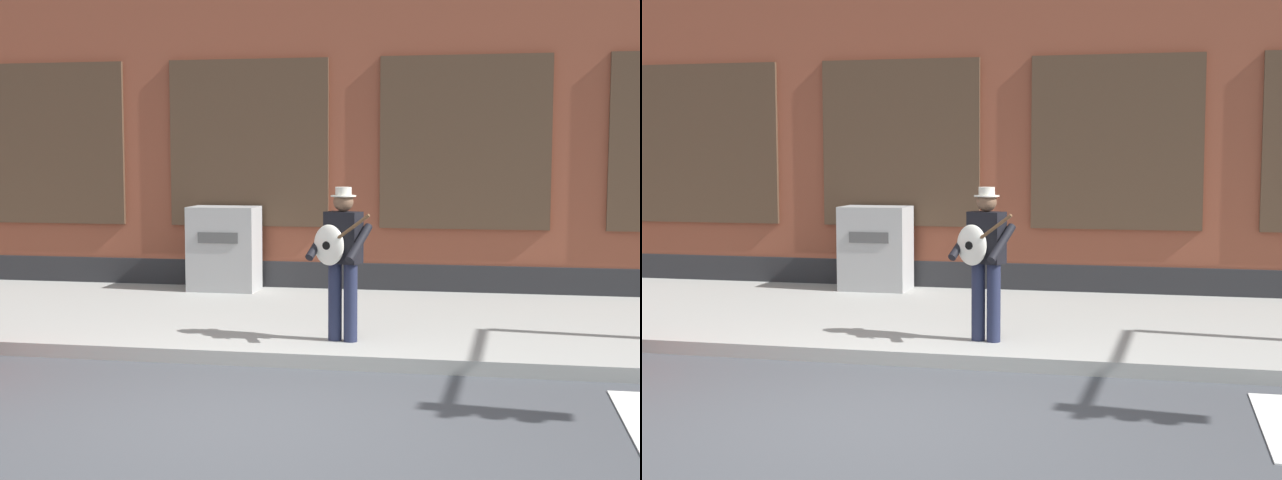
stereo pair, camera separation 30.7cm
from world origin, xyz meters
The scene contains 5 objects.
ground_plane centered at (0.00, 0.00, 0.00)m, with size 160.00×160.00×0.00m, color #424449.
sidewalk centered at (0.00, 4.08, 0.08)m, with size 28.00×4.49×0.15m.
building_backdrop centered at (0.00, 8.31, 3.46)m, with size 28.00×4.06×6.93m.
busker centered at (0.40, 2.54, 1.11)m, with size 0.72×0.67×1.68m.
utility_box centered at (-1.90, 5.87, 0.78)m, with size 1.01×0.65×1.26m.
Camera 1 is at (1.91, -6.89, 2.18)m, focal length 50.00 mm.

